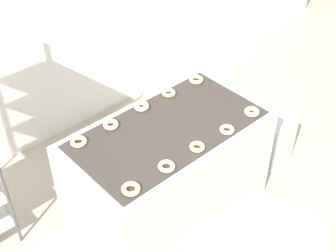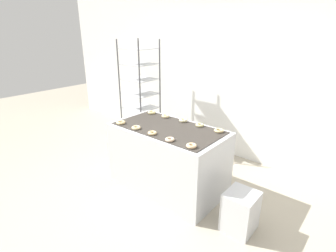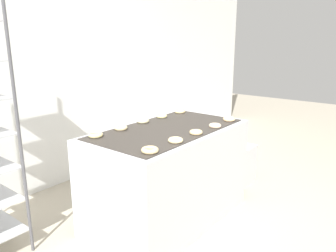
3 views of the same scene
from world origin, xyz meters
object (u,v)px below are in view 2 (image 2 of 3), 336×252
donut_near_rightmost (191,146)px  donut_far_right (200,125)px  donut_near_leftmost (121,122)px  donut_near_left (136,128)px  donut_near_center (152,133)px  fryer_machine (168,158)px  donut_far_left (165,116)px  donut_far_rightmost (219,131)px  donut_near_right (170,139)px  baking_rack_cart (140,94)px  donut_far_leftmost (152,112)px  glaze_bin (240,211)px  donut_far_center (183,120)px

donut_near_rightmost → donut_far_right: (-0.29, 0.59, -0.00)m
donut_near_leftmost → donut_near_left: (0.29, 0.00, -0.00)m
donut_near_leftmost → donut_near_left: bearing=0.2°
donut_near_center → donut_far_right: bearing=64.4°
fryer_machine → donut_near_left: (-0.28, -0.29, 0.45)m
donut_far_left → donut_far_rightmost: size_ratio=0.98×
fryer_machine → donut_far_rightmost: donut_far_rightmost is taller
donut_far_left → donut_near_left: bearing=-89.0°
fryer_machine → donut_near_leftmost: donut_near_leftmost is taller
donut_near_center → donut_near_right: size_ratio=1.00×
baking_rack_cart → donut_far_rightmost: bearing=-14.6°
donut_near_rightmost → donut_far_leftmost: (-1.13, 0.58, -0.00)m
donut_far_leftmost → donut_far_rightmost: same height
donut_near_leftmost → donut_near_left: donut_near_leftmost is taller
donut_near_leftmost → donut_near_center: donut_near_leftmost is taller
donut_near_leftmost → donut_far_left: (0.28, 0.58, 0.00)m
glaze_bin → donut_far_right: bearing=152.5°
donut_near_rightmost → donut_far_rightmost: donut_near_rightmost is taller
glaze_bin → donut_far_right: (-0.84, 0.43, 0.66)m
donut_near_right → donut_far_right: bearing=90.1°
glaze_bin → donut_far_center: bearing=158.3°
donut_far_left → donut_far_right: bearing=1.6°
glaze_bin → donut_near_left: donut_near_left is taller
donut_far_leftmost → donut_far_left: bearing=-0.3°
donut_far_rightmost → donut_near_left: bearing=-145.6°
glaze_bin → donut_near_rightmost: size_ratio=3.95×
glaze_bin → donut_near_center: (-1.12, -0.16, 0.66)m
donut_near_rightmost → donut_far_rightmost: bearing=89.9°
donut_near_center → donut_near_leftmost: bearing=-179.8°
fryer_machine → glaze_bin: (1.12, -0.13, -0.21)m
donut_far_left → donut_far_right: donut_far_left is taller
donut_near_left → donut_far_center: bearing=64.1°
donut_near_left → donut_near_center: size_ratio=1.06×
baking_rack_cart → donut_near_leftmost: size_ratio=15.67×
baking_rack_cart → donut_near_rightmost: baking_rack_cart is taller
donut_near_center → donut_far_left: size_ratio=0.94×
fryer_machine → donut_near_left: size_ratio=13.06×
donut_far_leftmost → donut_near_rightmost: bearing=-27.1°
baking_rack_cart → glaze_bin: 2.68m
glaze_bin → donut_near_center: 1.31m
donut_near_leftmost → donut_near_rightmost: bearing=0.2°
glaze_bin → donut_near_center: bearing=-172.1°
donut_near_right → donut_far_center: 0.67m
donut_near_center → donut_far_right: 0.66m
donut_far_rightmost → donut_far_left: bearing=-179.8°
donut_near_left → donut_far_leftmost: bearing=116.0°
donut_near_center → donut_near_right: bearing=-2.5°
donut_near_center → donut_far_center: size_ratio=0.92×
glaze_bin → donut_far_center: (-1.10, 0.44, 0.66)m
donut_near_leftmost → donut_far_leftmost: same height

